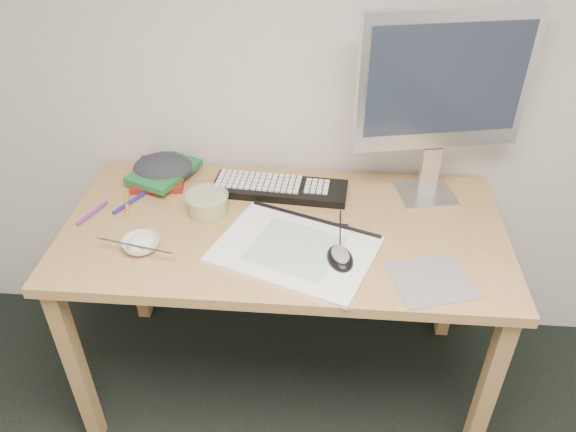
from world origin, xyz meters
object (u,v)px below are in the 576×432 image
object	(u,v)px
sketchpad	(295,250)
rice_bowl	(141,245)
monitor	(444,87)
keyboard	(280,189)
desk	(284,246)

from	to	relation	value
sketchpad	rice_bowl	xyz separation A→B (m)	(-0.46, -0.03, 0.01)
sketchpad	monitor	bearing A→B (deg)	59.50
sketchpad	keyboard	xyz separation A→B (m)	(-0.07, 0.32, 0.01)
monitor	sketchpad	bearing A→B (deg)	-153.16
desk	rice_bowl	world-z (taller)	rice_bowl
sketchpad	desk	bearing A→B (deg)	129.58
desk	monitor	world-z (taller)	monitor
desk	sketchpad	xyz separation A→B (m)	(0.04, -0.12, 0.09)
desk	monitor	size ratio (longest dim) A/B	2.23
desk	keyboard	distance (m)	0.22
desk	sketchpad	size ratio (longest dim) A/B	3.06
sketchpad	monitor	distance (m)	0.67
desk	sketchpad	world-z (taller)	sketchpad
desk	monitor	bearing A→B (deg)	25.08
desk	rice_bowl	bearing A→B (deg)	-160.17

